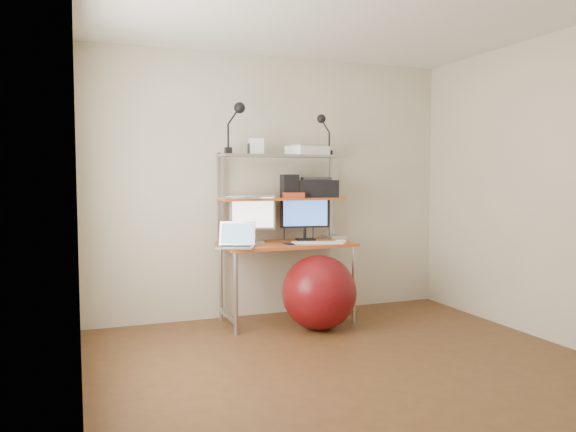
% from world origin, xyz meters
% --- Properties ---
extents(room, '(3.60, 3.60, 3.60)m').
position_xyz_m(room, '(0.00, 0.00, 1.25)').
color(room, brown).
rests_on(room, ground).
extents(computer_desk, '(1.20, 0.60, 1.57)m').
position_xyz_m(computer_desk, '(0.00, 1.50, 0.96)').
color(computer_desk, '#B95723').
rests_on(computer_desk, ground).
extents(desktop, '(1.20, 0.60, 0.00)m').
position_xyz_m(desktop, '(0.00, 1.44, 0.74)').
color(desktop, '#B95723').
rests_on(desktop, computer_desk).
extents(mid_shelf, '(1.18, 0.34, 0.00)m').
position_xyz_m(mid_shelf, '(0.00, 1.57, 1.15)').
color(mid_shelf, '#B95723').
rests_on(mid_shelf, computer_desk).
extents(top_shelf, '(1.18, 0.34, 0.00)m').
position_xyz_m(top_shelf, '(0.00, 1.57, 1.55)').
color(top_shelf, '#AFAFB4').
rests_on(top_shelf, computer_desk).
extents(floor, '(3.60, 3.60, 0.00)m').
position_xyz_m(floor, '(0.00, 0.00, 0.00)').
color(floor, brown).
rests_on(floor, ground).
extents(wall_outlet, '(0.08, 0.01, 0.12)m').
position_xyz_m(wall_outlet, '(0.85, 1.79, 0.30)').
color(wall_outlet, white).
rests_on(wall_outlet, room).
extents(monitor_silver, '(0.42, 0.18, 0.47)m').
position_xyz_m(monitor_silver, '(-0.29, 1.57, 0.99)').
color(monitor_silver, '#ACABB0').
rests_on(monitor_silver, desktop).
extents(monitor_black, '(0.48, 0.16, 0.48)m').
position_xyz_m(monitor_black, '(0.24, 1.58, 0.98)').
color(monitor_black, black).
rests_on(monitor_black, desktop).
extents(laptop, '(0.39, 0.36, 0.27)m').
position_xyz_m(laptop, '(-0.52, 1.28, 0.79)').
color(laptop, '#B7B7BC').
rests_on(laptop, desktop).
extents(keyboard, '(0.48, 0.28, 0.01)m').
position_xyz_m(keyboard, '(0.24, 1.29, 0.75)').
color(keyboard, white).
rests_on(keyboard, desktop).
extents(mouse, '(0.09, 0.06, 0.02)m').
position_xyz_m(mouse, '(0.48, 1.29, 0.75)').
color(mouse, white).
rests_on(mouse, desktop).
extents(mac_mini, '(0.22, 0.22, 0.04)m').
position_xyz_m(mac_mini, '(0.54, 1.56, 0.76)').
color(mac_mini, '#B7B7BC').
rests_on(mac_mini, desktop).
extents(phone, '(0.07, 0.13, 0.01)m').
position_xyz_m(phone, '(-0.03, 1.32, 0.74)').
color(phone, black).
rests_on(phone, desktop).
extents(printer, '(0.46, 0.37, 0.19)m').
position_xyz_m(printer, '(0.36, 1.58, 1.24)').
color(printer, black).
rests_on(printer, mid_shelf).
extents(nas_cube, '(0.16, 0.16, 0.22)m').
position_xyz_m(nas_cube, '(0.08, 1.57, 1.26)').
color(nas_cube, black).
rests_on(nas_cube, mid_shelf).
extents(red_box, '(0.19, 0.13, 0.05)m').
position_xyz_m(red_box, '(0.09, 1.49, 1.18)').
color(red_box, '#BF3A1E').
rests_on(red_box, mid_shelf).
extents(scanner, '(0.42, 0.34, 0.10)m').
position_xyz_m(scanner, '(0.25, 1.54, 1.60)').
color(scanner, white).
rests_on(scanner, top_shelf).
extents(box_white, '(0.13, 0.11, 0.14)m').
position_xyz_m(box_white, '(-0.26, 1.55, 1.62)').
color(box_white, white).
rests_on(box_white, top_shelf).
extents(box_grey, '(0.11, 0.11, 0.10)m').
position_xyz_m(box_grey, '(-0.27, 1.58, 1.60)').
color(box_grey, '#292A2C').
rests_on(box_grey, top_shelf).
extents(clip_lamp_left, '(0.18, 0.10, 0.45)m').
position_xyz_m(clip_lamp_left, '(-0.46, 1.46, 1.88)').
color(clip_lamp_left, black).
rests_on(clip_lamp_left, top_shelf).
extents(clip_lamp_right, '(0.15, 0.09, 0.39)m').
position_xyz_m(clip_lamp_right, '(0.40, 1.52, 1.83)').
color(clip_lamp_right, black).
rests_on(clip_lamp_right, top_shelf).
extents(exercise_ball, '(0.66, 0.66, 0.66)m').
position_xyz_m(exercise_ball, '(0.18, 1.10, 0.33)').
color(exercise_ball, maroon).
rests_on(exercise_ball, floor).
extents(paper_stack, '(0.41, 0.41, 0.02)m').
position_xyz_m(paper_stack, '(-0.40, 1.57, 1.16)').
color(paper_stack, white).
rests_on(paper_stack, mid_shelf).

